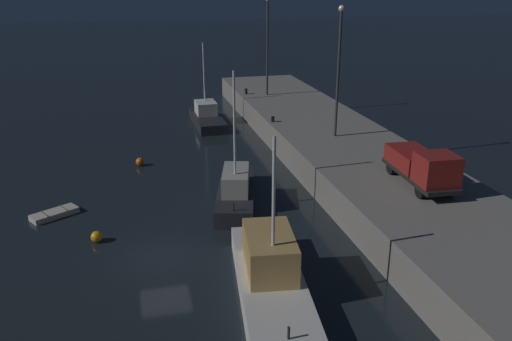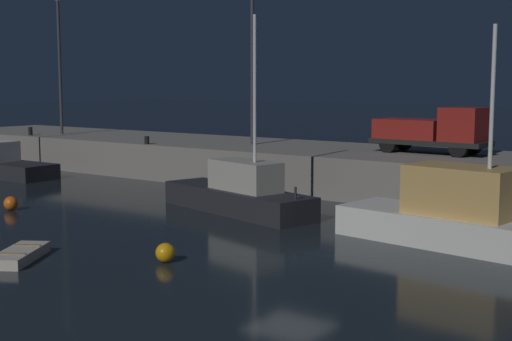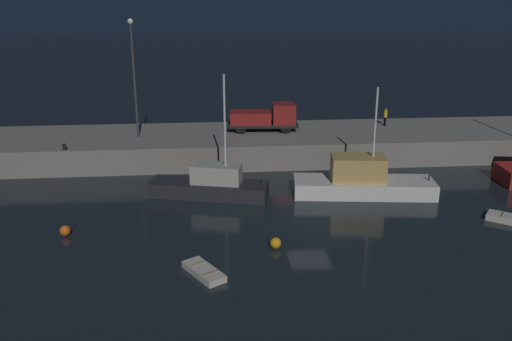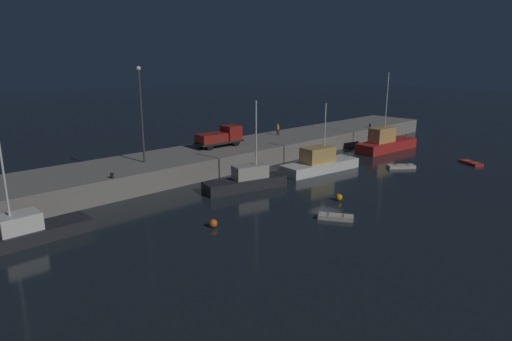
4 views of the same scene
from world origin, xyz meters
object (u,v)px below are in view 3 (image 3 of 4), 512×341
bollard_west (64,147)px  mooring_buoy_mid (276,243)px  fishing_boat_white (362,181)px  mooring_buoy_near (65,231)px  lamp_post_east (134,71)px  dockworker (385,116)px  dinghy_orange_near (204,271)px  fishing_trawler_red (211,185)px  utility_truck (266,118)px

bollard_west → mooring_buoy_mid: bearing=-43.5°
fishing_boat_white → mooring_buoy_near: bearing=-165.2°
mooring_buoy_near → lamp_post_east: bearing=79.6°
bollard_west → mooring_buoy_near: bearing=-77.3°
dockworker → bollard_west: dockworker is taller
mooring_buoy_mid → lamp_post_east: lamp_post_east is taller
dinghy_orange_near → lamp_post_east: (-5.28, 19.43, 7.22)m
fishing_boat_white → bollard_west: (-21.10, 5.91, 1.30)m
mooring_buoy_near → dockworker: size_ratio=0.39×
dinghy_orange_near → lamp_post_east: size_ratio=0.30×
fishing_trawler_red → lamp_post_east: 12.32m
fishing_trawler_red → dinghy_orange_near: 10.76m
bollard_west → dinghy_orange_near: bearing=-57.2°
mooring_buoy_mid → lamp_post_east: 20.49m
mooring_buoy_mid → dockworker: 22.51m
lamp_post_east → dockworker: size_ratio=5.86×
dinghy_orange_near → lamp_post_east: bearing=105.2°
dinghy_orange_near → lamp_post_east: 21.39m
mooring_buoy_mid → bollard_west: 19.69m
fishing_boat_white → lamp_post_east: 19.64m
fishing_trawler_red → utility_truck: size_ratio=1.40×
fishing_trawler_red → mooring_buoy_near: 10.04m
utility_truck → dockworker: bearing=5.2°
lamp_post_east → bollard_west: (-5.05, -3.40, -5.12)m
dockworker → fishing_trawler_red: bearing=-145.5°
mooring_buoy_mid → bollard_west: (-14.21, 13.50, 1.96)m
dockworker → bollard_west: (-26.26, -5.32, -0.68)m
mooring_buoy_near → utility_truck: utility_truck is taller
mooring_buoy_mid → mooring_buoy_near: bearing=167.2°
fishing_trawler_red → mooring_buoy_near: (-8.36, -5.54, -0.52)m
fishing_boat_white → dinghy_orange_near: fishing_boat_white is taller
fishing_trawler_red → mooring_buoy_mid: size_ratio=13.62×
mooring_buoy_near → utility_truck: size_ratio=0.10×
mooring_buoy_mid → fishing_boat_white: bearing=47.7°
mooring_buoy_near → bollard_west: 11.28m
fishing_boat_white → utility_truck: size_ratio=1.64×
bollard_west → lamp_post_east: bearing=34.0°
mooring_buoy_near → utility_truck: 20.28m
mooring_buoy_near → lamp_post_east: 16.11m
lamp_post_east → dockworker: lamp_post_east is taller
fishing_boat_white → mooring_buoy_mid: fishing_boat_white is taller
fishing_trawler_red → fishing_boat_white: 10.32m
mooring_buoy_near → bollard_west: (-2.44, 10.83, 1.96)m
dockworker → bollard_west: 26.81m
mooring_buoy_mid → dockworker: (12.06, 18.82, 2.64)m
fishing_boat_white → utility_truck: bearing=118.3°
lamp_post_east → bollard_west: lamp_post_east is taller
fishing_boat_white → mooring_buoy_mid: size_ratio=15.97×
utility_truck → dockworker: size_ratio=3.75×
fishing_boat_white → dockworker: size_ratio=6.16×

